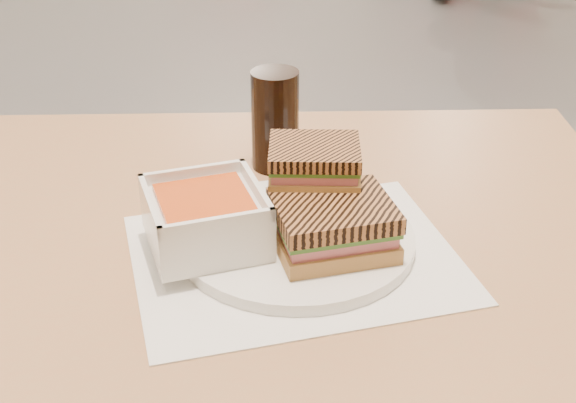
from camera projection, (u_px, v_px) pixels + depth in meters
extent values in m
cube|color=#9F764C|center=(172.00, 235.00, 1.00)|extent=(1.28, 0.86, 0.03)
cylinder|color=#9F764C|center=(503.00, 316.00, 1.46)|extent=(0.06, 0.06, 0.72)
cube|color=white|center=(295.00, 258.00, 0.92)|extent=(0.40, 0.32, 0.00)
cylinder|color=white|center=(296.00, 239.00, 0.94)|extent=(0.28, 0.28, 0.02)
cube|color=white|center=(206.00, 223.00, 0.91)|extent=(0.15, 0.15, 0.05)
cube|color=#D1420B|center=(205.00, 200.00, 0.89)|extent=(0.12, 0.12, 0.01)
cube|color=white|center=(257.00, 189.00, 0.91)|extent=(0.03, 0.13, 0.02)
cube|color=white|center=(150.00, 205.00, 0.87)|extent=(0.03, 0.13, 0.02)
cube|color=white|center=(193.00, 173.00, 0.94)|extent=(0.13, 0.03, 0.02)
cube|color=white|center=(217.00, 224.00, 0.84)|extent=(0.13, 0.03, 0.02)
cube|color=#AA7C45|center=(333.00, 240.00, 0.91)|extent=(0.14, 0.12, 0.02)
cube|color=#C2646A|center=(333.00, 228.00, 0.90)|extent=(0.13, 0.11, 0.01)
cube|color=#386B23|center=(333.00, 220.00, 0.90)|extent=(0.14, 0.12, 0.01)
cube|color=#975F30|center=(334.00, 210.00, 0.89)|extent=(0.14, 0.12, 0.02)
cube|color=#AA7C45|center=(314.00, 175.00, 0.94)|extent=(0.12, 0.11, 0.02)
cube|color=#C2646A|center=(314.00, 165.00, 0.94)|extent=(0.11, 0.10, 0.01)
cube|color=#386B23|center=(314.00, 159.00, 0.93)|extent=(0.12, 0.10, 0.01)
cube|color=#975F30|center=(315.00, 151.00, 0.93)|extent=(0.12, 0.11, 0.02)
cylinder|color=black|center=(275.00, 120.00, 1.09)|extent=(0.07, 0.07, 0.14)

